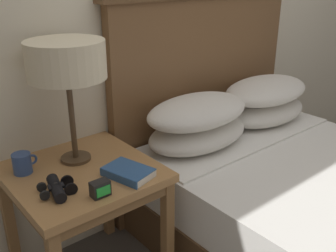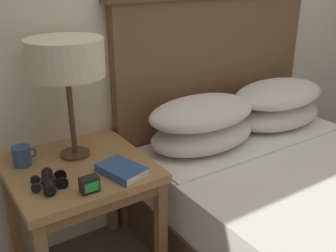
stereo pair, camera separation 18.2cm
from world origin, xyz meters
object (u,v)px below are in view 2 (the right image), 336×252
bed (312,206)px  table_lamp (66,60)px  coffee_mug (22,156)px  alarm_clock (89,185)px  nightstand (80,181)px  binoculars_pair (49,181)px  book_on_nightstand (121,170)px

bed → table_lamp: bed is taller
coffee_mug → alarm_clock: bearing=-66.5°
bed → nightstand: bearing=151.9°
nightstand → bed: (0.95, -0.51, -0.20)m
binoculars_pair → alarm_clock: bearing=-45.5°
book_on_nightstand → alarm_clock: bearing=-160.7°
alarm_clock → bed: bearing=-15.9°
table_lamp → coffee_mug: (-0.22, 0.03, -0.39)m
alarm_clock → book_on_nightstand: bearing=19.3°
table_lamp → alarm_clock: table_lamp is taller
book_on_nightstand → alarm_clock: alarm_clock is taller
table_lamp → nightstand: bearing=-104.6°
nightstand → alarm_clock: (-0.04, -0.23, 0.11)m
nightstand → binoculars_pair: bearing=-145.9°
table_lamp → coffee_mug: table_lamp is taller
table_lamp → binoculars_pair: size_ratio=3.16×
alarm_clock → table_lamp: bearing=78.4°
binoculars_pair → nightstand: bearing=34.1°
binoculars_pair → alarm_clock: 0.17m
bed → alarm_clock: bearing=164.1°
bed → alarm_clock: size_ratio=25.98×
table_lamp → book_on_nightstand: table_lamp is taller
alarm_clock → binoculars_pair: bearing=134.5°
binoculars_pair → table_lamp: bearing=48.1°
table_lamp → book_on_nightstand: (0.09, -0.27, -0.42)m
book_on_nightstand → binoculars_pair: binoculars_pair is taller
book_on_nightstand → table_lamp: bearing=109.3°
bed → alarm_clock: (-0.99, 0.28, 0.31)m
nightstand → table_lamp: bearing=75.4°
coffee_mug → binoculars_pair: bearing=-81.0°
alarm_clock → coffee_mug: bearing=113.5°
book_on_nightstand → coffee_mug: coffee_mug is taller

